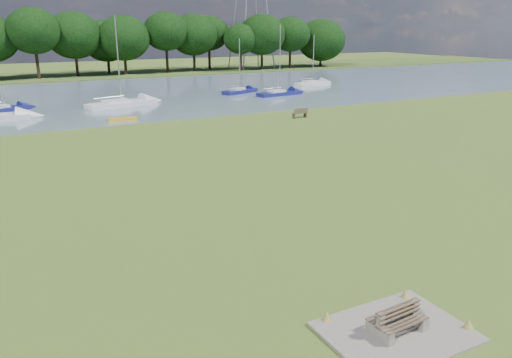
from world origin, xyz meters
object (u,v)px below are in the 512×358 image
kayak (123,119)px  sailboat_7 (279,92)px  riverbank_bench (300,113)px  sailboat_1 (240,90)px  bench_pair (397,320)px  sailboat_6 (121,102)px  sailboat_5 (312,82)px  sailboat_4 (2,108)px

kayak → sailboat_7: bearing=23.8°
riverbank_bench → sailboat_1: size_ratio=0.23×
bench_pair → sailboat_1: (19.51, 50.65, 0.04)m
sailboat_1 → sailboat_6: sailboat_6 is taller
sailboat_6 → kayak: bearing=-117.3°
sailboat_5 → sailboat_7: 12.48m
kayak → sailboat_6: (1.89, 8.77, 0.35)m
bench_pair → sailboat_7: 51.94m
sailboat_1 → kayak: bearing=-166.3°
bench_pair → sailboat_4: (-8.89, 48.96, 0.01)m
bench_pair → sailboat_7: bearing=59.9°
sailboat_6 → sailboat_7: (20.25, -0.27, -0.06)m
kayak → sailboat_1: bearing=37.2°
sailboat_1 → sailboat_6: 17.06m
kayak → sailboat_7: 23.72m
sailboat_4 → sailboat_5: sailboat_5 is taller
kayak → sailboat_7: size_ratio=0.31×
sailboat_1 → riverbank_bench: bearing=-118.6°
riverbank_bench → kayak: bearing=155.0°
sailboat_4 → sailboat_5: bearing=-17.9°
bench_pair → sailboat_1: bearing=65.3°
sailboat_7 → sailboat_6: bearing=171.4°
kayak → riverbank_bench: bearing=-19.2°
riverbank_bench → sailboat_7: sailboat_7 is taller
sailboat_1 → sailboat_5: bearing=-7.5°
kayak → sailboat_4: size_ratio=0.40×
riverbank_bench → sailboat_7: (6.31, 14.90, -0.01)m
sailboat_4 → sailboat_6: 11.99m
riverbank_bench → sailboat_5: sailboat_5 is taller
kayak → sailboat_5: 35.91m
sailboat_5 → sailboat_7: bearing=-154.7°
kayak → sailboat_5: bearing=29.0°
sailboat_4 → sailboat_7: bearing=-28.9°
sailboat_1 → sailboat_5: (13.72, 3.20, -0.01)m
sailboat_6 → sailboat_7: bearing=-15.9°
bench_pair → sailboat_4: bearing=96.6°
sailboat_5 → sailboat_7: sailboat_7 is taller
riverbank_bench → bench_pair: bearing=-121.1°
sailboat_5 → sailboat_4: bearing=175.8°
bench_pair → riverbank_bench: bearing=58.3°
sailboat_1 → sailboat_6: bearing=172.5°
kayak → sailboat_6: sailboat_6 is taller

